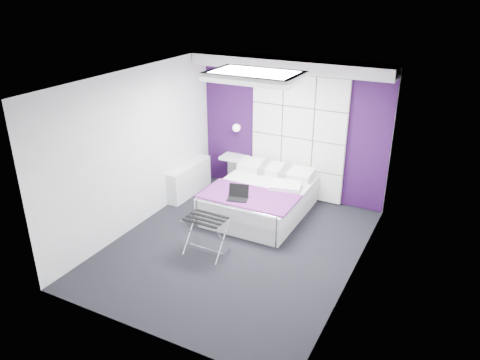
% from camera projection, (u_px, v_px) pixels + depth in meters
% --- Properties ---
extents(floor, '(4.40, 4.40, 0.00)m').
position_uv_depth(floor, '(236.00, 246.00, 7.30)').
color(floor, black).
rests_on(floor, ground).
extents(ceiling, '(4.40, 4.40, 0.00)m').
position_uv_depth(ceiling, '(235.00, 79.00, 6.26)').
color(ceiling, white).
rests_on(ceiling, wall_back).
extents(wall_back, '(3.60, 0.00, 3.60)m').
position_uv_depth(wall_back, '(292.00, 129.00, 8.57)').
color(wall_back, silver).
rests_on(wall_back, floor).
extents(wall_left, '(0.00, 4.40, 4.40)m').
position_uv_depth(wall_left, '(137.00, 150.00, 7.54)').
color(wall_left, silver).
rests_on(wall_left, floor).
extents(wall_right, '(0.00, 4.40, 4.40)m').
position_uv_depth(wall_right, '(359.00, 193.00, 6.02)').
color(wall_right, silver).
rests_on(wall_right, floor).
extents(accent_wall, '(3.58, 0.02, 2.58)m').
position_uv_depth(accent_wall, '(291.00, 129.00, 8.57)').
color(accent_wall, '#2D0D3C').
rests_on(accent_wall, wall_back).
extents(soffit, '(3.58, 0.50, 0.20)m').
position_uv_depth(soffit, '(289.00, 65.00, 7.89)').
color(soffit, white).
rests_on(soffit, wall_back).
extents(headboard, '(1.80, 0.08, 2.30)m').
position_uv_depth(headboard, '(298.00, 138.00, 8.51)').
color(headboard, white).
rests_on(headboard, wall_back).
extents(skylight, '(1.36, 0.86, 0.12)m').
position_uv_depth(skylight, '(255.00, 75.00, 6.77)').
color(skylight, white).
rests_on(skylight, ceiling).
extents(wall_lamp, '(0.15, 0.15, 0.15)m').
position_uv_depth(wall_lamp, '(237.00, 127.00, 8.93)').
color(wall_lamp, white).
rests_on(wall_lamp, wall_back).
extents(radiator, '(0.22, 1.20, 0.60)m').
position_uv_depth(radiator, '(190.00, 179.00, 8.95)').
color(radiator, white).
rests_on(radiator, floor).
extents(bed, '(1.59, 1.91, 0.68)m').
position_uv_depth(bed, '(260.00, 199.00, 8.21)').
color(bed, white).
rests_on(bed, floor).
extents(nightstand, '(0.50, 0.39, 0.06)m').
position_uv_depth(nightstand, '(234.00, 157.00, 9.16)').
color(nightstand, white).
rests_on(nightstand, wall_back).
extents(luggage_rack, '(0.60, 0.44, 0.59)m').
position_uv_depth(luggage_rack, '(206.00, 235.00, 7.02)').
color(luggage_rack, silver).
rests_on(luggage_rack, floor).
extents(laptop, '(0.33, 0.24, 0.24)m').
position_uv_depth(laptop, '(239.00, 195.00, 7.61)').
color(laptop, black).
rests_on(laptop, bed).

